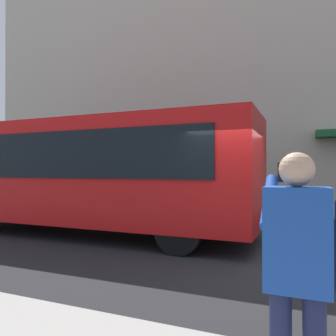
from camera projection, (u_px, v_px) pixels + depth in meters
The scene contains 4 objects.
ground_plane at pixel (253, 258), 6.46m from camera, with size 60.00×60.00×0.00m, color #232326.
building_facade_far at pixel (278, 61), 12.77m from camera, with size 28.00×1.55×12.00m.
red_bus at pixel (88, 172), 8.90m from camera, with size 9.05×2.54×3.08m.
pedestrian_photographer at pixel (298, 264), 2.08m from camera, with size 0.53×0.52×1.70m.
Camera 1 is at (-0.92, 6.62, 1.74)m, focal length 35.17 mm.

